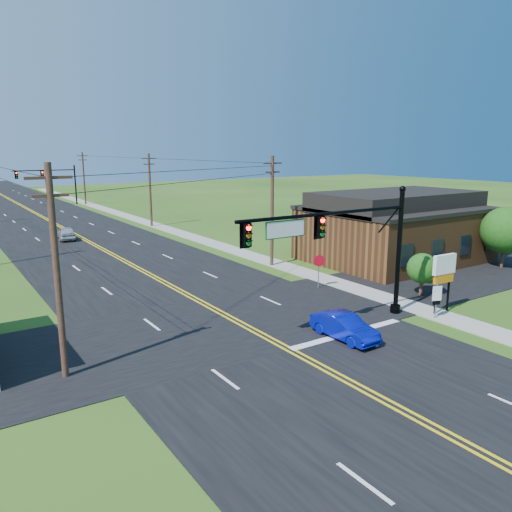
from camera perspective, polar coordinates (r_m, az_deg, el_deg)
ground at (r=19.86m, az=16.35°, el=-16.97°), size 260.00×260.00×0.00m
road_main at (r=63.08m, az=-20.80°, el=2.68°), size 16.00×220.00×0.04m
road_cross at (r=28.26m, az=-2.67°, el=-7.48°), size 70.00×10.00×0.04m
sidewalk at (r=57.09m, az=-8.16°, el=2.46°), size 2.00×160.00×0.08m
signal_mast_main at (r=26.49m, az=9.83°, el=1.62°), size 11.30×0.60×7.48m
signal_mast_far at (r=92.77m, az=-22.61°, el=8.13°), size 10.98×0.60×7.48m
brick_building at (r=44.90m, az=15.53°, el=2.52°), size 14.20×11.20×4.70m
utility_pole_left_a at (r=21.79m, az=-21.84°, el=-1.41°), size 1.80×0.28×9.00m
utility_pole_right_a at (r=40.65m, az=1.85°, el=5.36°), size 1.80×0.28×9.00m
utility_pole_right_b at (r=63.53m, az=-12.01°, el=7.54°), size 1.80×0.28×9.00m
utility_pole_right_c at (r=92.02m, az=-19.07°, el=8.48°), size 1.80×0.28×9.00m
tree_right_front at (r=44.86m, az=26.58°, el=2.63°), size 3.80×3.80×5.00m
tree_right_back at (r=47.80m, az=5.11°, el=3.77°), size 3.00×3.00×4.10m
shrub_corner at (r=34.40m, az=18.48°, el=-1.36°), size 2.00×2.00×2.86m
blue_car at (r=25.94m, az=10.06°, el=-8.03°), size 1.44×3.92×1.28m
distant_car at (r=56.90m, az=-20.86°, el=2.42°), size 2.18×4.29×1.40m
route_sign at (r=30.03m, az=19.95°, el=-4.42°), size 0.54×0.24×2.27m
stop_sign at (r=34.60m, az=7.22°, el=-0.94°), size 0.80×0.39×2.41m
pylon_sign at (r=30.96m, az=20.69°, el=-1.58°), size 1.73×0.31×3.54m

